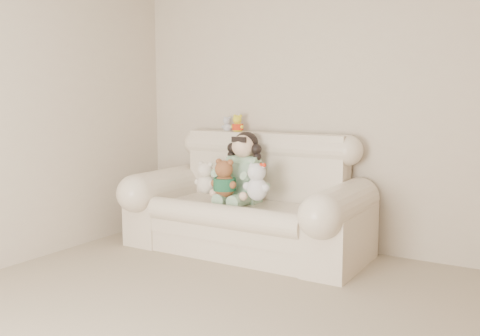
# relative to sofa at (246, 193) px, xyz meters

# --- Properties ---
(wall_back) EXTENTS (4.50, 0.00, 4.50)m
(wall_back) POSITION_rel_sofa_xyz_m (0.84, 0.50, 0.78)
(wall_back) COLOR beige
(wall_back) RESTS_ON ground
(sofa) EXTENTS (2.10, 0.95, 1.03)m
(sofa) POSITION_rel_sofa_xyz_m (0.00, 0.00, 0.00)
(sofa) COLOR beige
(sofa) RESTS_ON floor
(seated_child) EXTENTS (0.39, 0.47, 0.64)m
(seated_child) POSITION_rel_sofa_xyz_m (-0.07, 0.08, 0.22)
(seated_child) COLOR #297837
(seated_child) RESTS_ON sofa
(brown_teddy) EXTENTS (0.30, 0.27, 0.39)m
(brown_teddy) POSITION_rel_sofa_xyz_m (-0.11, -0.16, 0.18)
(brown_teddy) COLOR brown
(brown_teddy) RESTS_ON sofa
(white_cat) EXTENTS (0.28, 0.24, 0.38)m
(white_cat) POSITION_rel_sofa_xyz_m (0.19, -0.15, 0.17)
(white_cat) COLOR white
(white_cat) RESTS_ON sofa
(cream_teddy) EXTENTS (0.22, 0.18, 0.34)m
(cream_teddy) POSITION_rel_sofa_xyz_m (-0.34, -0.12, 0.15)
(cream_teddy) COLOR beige
(cream_teddy) RESTS_ON sofa
(yellow_mini_bear) EXTENTS (0.15, 0.13, 0.21)m
(yellow_mini_bear) POSITION_rel_sofa_xyz_m (-0.30, 0.35, 0.60)
(yellow_mini_bear) COLOR yellow
(yellow_mini_bear) RESTS_ON sofa
(grey_mini_plush) EXTENTS (0.14, 0.13, 0.18)m
(grey_mini_plush) POSITION_rel_sofa_xyz_m (-0.44, 0.39, 0.59)
(grey_mini_plush) COLOR silver
(grey_mini_plush) RESTS_ON sofa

